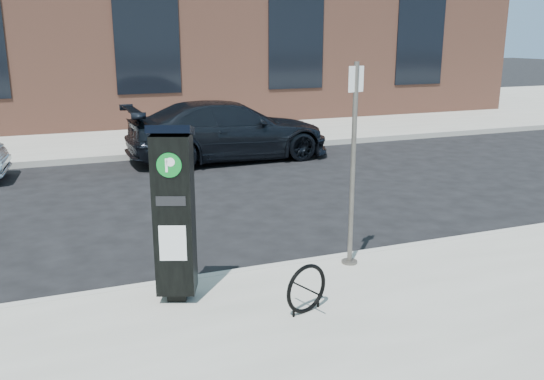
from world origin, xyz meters
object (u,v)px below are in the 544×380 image
parking_kiosk (174,212)px  car_dark (229,130)px  sign_pole (353,167)px  bike_rack (306,289)px

parking_kiosk → car_dark: (2.98, 7.71, -0.44)m
sign_pole → car_dark: bearing=70.9°
parking_kiosk → sign_pole: size_ratio=0.78×
sign_pole → parking_kiosk: bearing=171.7°
car_dark → parking_kiosk: bearing=157.5°
parking_kiosk → car_dark: size_ratio=0.39×
bike_rack → car_dark: car_dark is taller
bike_rack → parking_kiosk: bearing=127.6°
parking_kiosk → bike_rack: size_ratio=3.65×
sign_pole → car_dark: 7.54m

